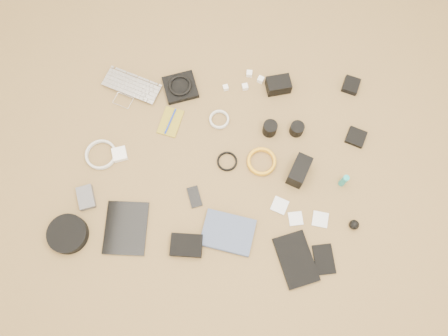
# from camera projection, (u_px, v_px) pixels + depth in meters

# --- Properties ---
(laptop) EXTENTS (0.35, 0.29, 0.02)m
(laptop) POSITION_uv_depth(u_px,v_px,m) (128.00, 93.00, 2.23)
(laptop) COLOR silver
(laptop) RESTS_ON ground
(headphone_pouch) EXTENTS (0.20, 0.20, 0.03)m
(headphone_pouch) POSITION_uv_depth(u_px,v_px,m) (180.00, 87.00, 2.24)
(headphone_pouch) COLOR black
(headphone_pouch) RESTS_ON ground
(headphones) EXTENTS (0.14, 0.14, 0.02)m
(headphones) POSITION_uv_depth(u_px,v_px,m) (180.00, 85.00, 2.22)
(headphones) COLOR black
(headphones) RESTS_ON headphone_pouch
(charger_a) EXTENTS (0.03, 0.03, 0.02)m
(charger_a) POSITION_uv_depth(u_px,v_px,m) (226.00, 88.00, 2.24)
(charger_a) COLOR white
(charger_a) RESTS_ON ground
(charger_b) EXTENTS (0.03, 0.03, 0.03)m
(charger_b) POSITION_uv_depth(u_px,v_px,m) (249.00, 74.00, 2.26)
(charger_b) COLOR white
(charger_b) RESTS_ON ground
(charger_c) EXTENTS (0.04, 0.04, 0.03)m
(charger_c) POSITION_uv_depth(u_px,v_px,m) (261.00, 80.00, 2.25)
(charger_c) COLOR white
(charger_c) RESTS_ON ground
(charger_d) EXTENTS (0.04, 0.04, 0.03)m
(charger_d) POSITION_uv_depth(u_px,v_px,m) (245.00, 87.00, 2.24)
(charger_d) COLOR white
(charger_d) RESTS_ON ground
(dslr_camera) EXTENTS (0.14, 0.11, 0.07)m
(dslr_camera) POSITION_uv_depth(u_px,v_px,m) (278.00, 85.00, 2.22)
(dslr_camera) COLOR black
(dslr_camera) RESTS_ON ground
(lens_pouch) EXTENTS (0.10, 0.11, 0.03)m
(lens_pouch) POSITION_uv_depth(u_px,v_px,m) (351.00, 85.00, 2.24)
(lens_pouch) COLOR black
(lens_pouch) RESTS_ON ground
(notebook_olive) EXTENTS (0.13, 0.17, 0.01)m
(notebook_olive) POSITION_uv_depth(u_px,v_px,m) (171.00, 122.00, 2.19)
(notebook_olive) COLOR olive
(notebook_olive) RESTS_ON ground
(pen_blue) EXTENTS (0.05, 0.14, 0.01)m
(pen_blue) POSITION_uv_depth(u_px,v_px,m) (170.00, 121.00, 2.18)
(pen_blue) COLOR #152FAC
(pen_blue) RESTS_ON notebook_olive
(cable_white_a) EXTENTS (0.12, 0.12, 0.01)m
(cable_white_a) POSITION_uv_depth(u_px,v_px,m) (219.00, 120.00, 2.19)
(cable_white_a) COLOR silver
(cable_white_a) RESTS_ON ground
(lens_a) EXTENTS (0.09, 0.09, 0.07)m
(lens_a) POSITION_uv_depth(u_px,v_px,m) (270.00, 128.00, 2.14)
(lens_a) COLOR black
(lens_a) RESTS_ON ground
(lens_b) EXTENTS (0.09, 0.09, 0.06)m
(lens_b) POSITION_uv_depth(u_px,v_px,m) (297.00, 129.00, 2.15)
(lens_b) COLOR black
(lens_b) RESTS_ON ground
(card_reader) EXTENTS (0.11, 0.11, 0.02)m
(card_reader) POSITION_uv_depth(u_px,v_px,m) (356.00, 137.00, 2.16)
(card_reader) COLOR black
(card_reader) RESTS_ON ground
(power_brick) EXTENTS (0.09, 0.09, 0.03)m
(power_brick) POSITION_uv_depth(u_px,v_px,m) (120.00, 154.00, 2.13)
(power_brick) COLOR white
(power_brick) RESTS_ON ground
(cable_white_b) EXTENTS (0.19, 0.19, 0.01)m
(cable_white_b) POSITION_uv_depth(u_px,v_px,m) (101.00, 155.00, 2.13)
(cable_white_b) COLOR silver
(cable_white_b) RESTS_ON ground
(cable_black) EXTENTS (0.13, 0.13, 0.01)m
(cable_black) POSITION_uv_depth(u_px,v_px,m) (227.00, 162.00, 2.12)
(cable_black) COLOR black
(cable_black) RESTS_ON ground
(cable_yellow) EXTENTS (0.17, 0.17, 0.02)m
(cable_yellow) POSITION_uv_depth(u_px,v_px,m) (261.00, 162.00, 2.12)
(cable_yellow) COLOR gold
(cable_yellow) RESTS_ON ground
(flash) EXTENTS (0.12, 0.15, 0.10)m
(flash) POSITION_uv_depth(u_px,v_px,m) (299.00, 171.00, 2.06)
(flash) COLOR black
(flash) RESTS_ON ground
(lens_cleaner) EXTENTS (0.04, 0.04, 0.10)m
(lens_cleaner) POSITION_uv_depth(u_px,v_px,m) (344.00, 181.00, 2.05)
(lens_cleaner) COLOR teal
(lens_cleaner) RESTS_ON ground
(battery_charger) EXTENTS (0.11, 0.13, 0.03)m
(battery_charger) POSITION_uv_depth(u_px,v_px,m) (86.00, 197.00, 2.06)
(battery_charger) COLOR #555459
(battery_charger) RESTS_ON ground
(tablet) EXTENTS (0.20, 0.26, 0.01)m
(tablet) POSITION_uv_depth(u_px,v_px,m) (126.00, 228.00, 2.02)
(tablet) COLOR black
(tablet) RESTS_ON ground
(phone) EXTENTS (0.09, 0.11, 0.01)m
(phone) POSITION_uv_depth(u_px,v_px,m) (195.00, 197.00, 2.07)
(phone) COLOR black
(phone) RESTS_ON ground
(filter_case_left) EXTENTS (0.09, 0.09, 0.01)m
(filter_case_left) POSITION_uv_depth(u_px,v_px,m) (280.00, 206.00, 2.06)
(filter_case_left) COLOR silver
(filter_case_left) RESTS_ON ground
(filter_case_mid) EXTENTS (0.07, 0.07, 0.01)m
(filter_case_mid) POSITION_uv_depth(u_px,v_px,m) (296.00, 219.00, 2.04)
(filter_case_mid) COLOR silver
(filter_case_mid) RESTS_ON ground
(filter_case_right) EXTENTS (0.08, 0.08, 0.01)m
(filter_case_right) POSITION_uv_depth(u_px,v_px,m) (320.00, 219.00, 2.04)
(filter_case_right) COLOR silver
(filter_case_right) RESTS_ON ground
(air_blower) EXTENTS (0.06, 0.06, 0.05)m
(air_blower) POSITION_uv_depth(u_px,v_px,m) (354.00, 225.00, 2.01)
(air_blower) COLOR black
(air_blower) RESTS_ON ground
(headphone_case) EXTENTS (0.23, 0.23, 0.05)m
(headphone_case) POSITION_uv_depth(u_px,v_px,m) (68.00, 234.00, 2.00)
(headphone_case) COLOR black
(headphone_case) RESTS_ON ground
(drive_case) EXTENTS (0.15, 0.10, 0.04)m
(drive_case) POSITION_uv_depth(u_px,v_px,m) (186.00, 245.00, 1.99)
(drive_case) COLOR black
(drive_case) RESTS_ON ground
(paperback) EXTENTS (0.26, 0.21, 0.02)m
(paperback) POSITION_uv_depth(u_px,v_px,m) (223.00, 251.00, 1.99)
(paperback) COLOR #414E6E
(paperback) RESTS_ON ground
(notebook_black_a) EXTENTS (0.22, 0.28, 0.02)m
(notebook_black_a) POSITION_uv_depth(u_px,v_px,m) (296.00, 259.00, 1.98)
(notebook_black_a) COLOR black
(notebook_black_a) RESTS_ON ground
(notebook_black_b) EXTENTS (0.11, 0.15, 0.01)m
(notebook_black_b) POSITION_uv_depth(u_px,v_px,m) (324.00, 259.00, 1.98)
(notebook_black_b) COLOR black
(notebook_black_b) RESTS_ON ground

